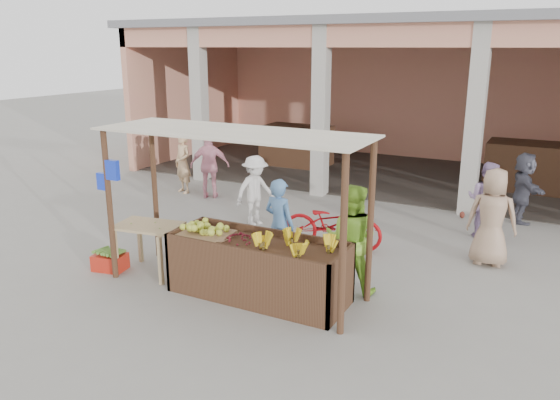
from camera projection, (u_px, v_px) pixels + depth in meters
The scene contains 21 objects.
ground at pixel (230, 289), 8.21m from camera, with size 60.00×60.00×0.00m, color gray.
market_building at pixel (403, 77), 15.07m from camera, with size 14.40×6.40×4.20m.
fruit_stall at pixel (258, 271), 7.88m from camera, with size 2.60×0.95×0.80m, color #513320.
stall_awning at pixel (228, 160), 7.73m from camera, with size 4.09×1.35×2.39m.
banana_heap at pixel (294, 245), 7.50m from camera, with size 0.98×0.53×0.18m, color yellow, non-canonical shape.
melon_tray at pixel (206, 231), 8.08m from camera, with size 0.72×0.63×0.19m.
berry_heap at pixel (240, 236), 7.88m from camera, with size 0.48×0.39×0.15m, color maroon.
side_table at pixel (148, 233), 8.64m from camera, with size 1.10×0.82×0.81m.
papaya_pile at pixel (147, 218), 8.57m from camera, with size 0.71×0.40×0.20m, color #4A7E29, non-canonical shape.
red_crate at pixel (110, 262), 8.90m from camera, with size 0.51×0.36×0.26m, color red.
plantain_bundle at pixel (109, 252), 8.85m from camera, with size 0.42×0.30×0.08m, color #5A8B32, non-canonical shape.
produce_sacks at pixel (472, 205), 11.55m from camera, with size 0.74×0.70×0.56m.
vendor_blue at pixel (279, 222), 8.72m from camera, with size 0.61×0.45×1.63m, color #5686C0.
vendor_green at pixel (352, 236), 7.94m from camera, with size 0.83×0.48×1.72m, color #87C132.
motorcycle at pixel (333, 222), 9.75m from camera, with size 1.87×0.64×0.98m, color #9B0A0F.
shopper_a at pixel (255, 188), 11.00m from camera, with size 0.99×0.49×1.54m, color silver.
shopper_b at pixel (210, 163), 12.96m from camera, with size 0.99×0.53×1.69m, color pink.
shopper_c at pixel (493, 212), 8.92m from camera, with size 0.88×0.57×1.82m, color tan.
shopper_d at pixel (524, 186), 11.16m from camera, with size 1.42×0.58×1.54m, color #4E4E5C.
shopper_e at pixel (183, 162), 13.45m from camera, with size 0.58×0.44×1.56m, color tan.
shopper_f at pixel (486, 197), 10.23m from camera, with size 0.78×0.45×1.61m, color #9678A5.
Camera 1 is at (4.15, -6.33, 3.53)m, focal length 35.00 mm.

